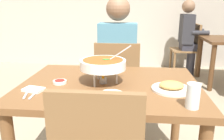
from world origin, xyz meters
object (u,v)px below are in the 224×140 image
at_px(curry_bowl, 103,64).
at_px(patron_bg_middle, 188,33).
at_px(rice_plate, 111,97).
at_px(drink_glass, 193,97).
at_px(dining_table_main, 110,99).
at_px(appetizer_plate, 171,87).
at_px(chair_bg_middle, 189,46).
at_px(chair_diner_main, 118,80).
at_px(diner_main, 118,57).
at_px(sauce_dish, 60,82).

height_order(curry_bowl, patron_bg_middle, patron_bg_middle).
height_order(rice_plate, drink_glass, drink_glass).
bearing_deg(dining_table_main, patron_bg_middle, 68.28).
relative_size(dining_table_main, appetizer_plate, 4.90).
distance_m(appetizer_plate, chair_bg_middle, 3.00).
bearing_deg(chair_diner_main, rice_plate, -87.79).
height_order(chair_diner_main, chair_bg_middle, same).
height_order(appetizer_plate, patron_bg_middle, patron_bg_middle).
height_order(dining_table_main, curry_bowl, curry_bowl).
relative_size(curry_bowl, patron_bg_middle, 0.25).
distance_m(rice_plate, appetizer_plate, 0.40).
height_order(dining_table_main, chair_bg_middle, chair_bg_middle).
bearing_deg(chair_diner_main, diner_main, 90.00).
relative_size(chair_diner_main, rice_plate, 3.75).
bearing_deg(appetizer_plate, rice_plate, -151.51).
relative_size(dining_table_main, chair_diner_main, 1.31).
bearing_deg(rice_plate, drink_glass, -7.50).
relative_size(chair_bg_middle, patron_bg_middle, 0.69).
bearing_deg(diner_main, curry_bowl, -93.38).
bearing_deg(patron_bg_middle, dining_table_main, -111.72).
bearing_deg(chair_diner_main, appetizer_plate, -64.50).
bearing_deg(chair_bg_middle, patron_bg_middle, -141.06).
distance_m(dining_table_main, diner_main, 0.77).
xyz_separation_m(sauce_dish, chair_bg_middle, (1.48, 2.83, -0.23)).
xyz_separation_m(drink_glass, patron_bg_middle, (0.64, 3.10, -0.04)).
height_order(drink_glass, patron_bg_middle, patron_bg_middle).
bearing_deg(diner_main, chair_bg_middle, 60.68).
xyz_separation_m(rice_plate, appetizer_plate, (0.35, 0.19, 0.00)).
bearing_deg(diner_main, drink_glass, -67.32).
bearing_deg(appetizer_plate, chair_diner_main, 115.50).
bearing_deg(dining_table_main, sauce_dish, -174.38).
bearing_deg(rice_plate, dining_table_main, 97.92).
bearing_deg(dining_table_main, rice_plate, -82.08).
relative_size(dining_table_main, chair_bg_middle, 1.31).
distance_m(sauce_dish, patron_bg_middle, 3.14).
bearing_deg(diner_main, sauce_dish, -112.75).
bearing_deg(sauce_dish, patron_bg_middle, 62.88).
height_order(chair_diner_main, curry_bowl, curry_bowl).
distance_m(sauce_dish, drink_glass, 0.84).
height_order(diner_main, drink_glass, diner_main).
bearing_deg(diner_main, patron_bg_middle, 61.24).
xyz_separation_m(chair_diner_main, patron_bg_middle, (1.10, 2.04, 0.24)).
bearing_deg(chair_diner_main, patron_bg_middle, 61.63).
bearing_deg(sauce_dish, chair_bg_middle, 62.44).
xyz_separation_m(chair_diner_main, diner_main, (0.00, 0.03, 0.24)).
distance_m(chair_bg_middle, patron_bg_middle, 0.24).
height_order(curry_bowl, drink_glass, curry_bowl).
height_order(diner_main, sauce_dish, diner_main).
xyz_separation_m(diner_main, sauce_dish, (-0.33, -0.79, -0.00)).
bearing_deg(sauce_dish, diner_main, 67.25).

